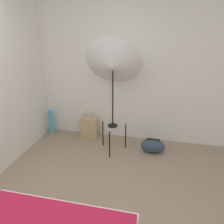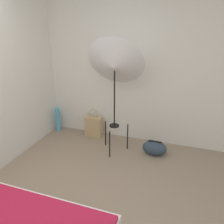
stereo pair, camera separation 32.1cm
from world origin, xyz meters
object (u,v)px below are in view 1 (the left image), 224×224
Objects in this scene: tote_bag at (89,127)px; paper_roll at (51,122)px; duffel_bag at (153,146)px; photo_umbrella at (113,66)px.

tote_bag reaches higher than paper_roll.
paper_roll reaches higher than duffel_bag.
photo_umbrella is 1.80m from paper_roll.
tote_bag is 1.24m from duffel_bag.
photo_umbrella is at bearing -35.03° from tote_bag.
tote_bag is at bearing 166.35° from duffel_bag.
duffel_bag is at bearing -13.65° from tote_bag.
photo_umbrella is 1.47m from duffel_bag.
duffel_bag is 0.82× the size of paper_roll.
photo_umbrella is 1.40m from tote_bag.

